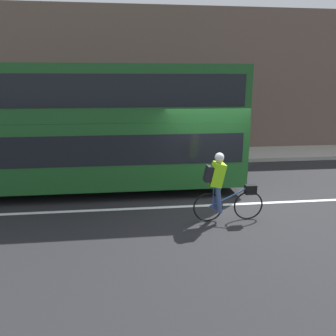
{
  "coord_description": "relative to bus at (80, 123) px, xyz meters",
  "views": [
    {
      "loc": [
        -2.17,
        -8.04,
        3.21
      ],
      "look_at": [
        -1.21,
        0.15,
        1.0
      ],
      "focal_mm": 35.0,
      "sensor_mm": 36.0,
      "label": 1
    }
  ],
  "objects": [
    {
      "name": "building_facade",
      "position": [
        3.6,
        5.22,
        1.11
      ],
      "size": [
        60.0,
        0.3,
        6.26
      ],
      "color": "brown",
      "rests_on": "ground_plane"
    },
    {
      "name": "road_center_line",
      "position": [
        3.6,
        -1.73,
        -2.02
      ],
      "size": [
        50.0,
        0.14,
        0.01
      ],
      "primitive_type": "cube",
      "color": "silver",
      "rests_on": "ground_plane"
    },
    {
      "name": "cyclist_on_bike",
      "position": [
        3.49,
        -2.72,
        -1.13
      ],
      "size": [
        1.68,
        0.32,
        1.65
      ],
      "color": "black",
      "rests_on": "ground_plane"
    },
    {
      "name": "bus",
      "position": [
        0.0,
        0.0,
        0.0
      ],
      "size": [
        9.29,
        2.53,
        3.63
      ],
      "color": "black",
      "rests_on": "ground_plane"
    },
    {
      "name": "street_sign_post",
      "position": [
        5.7,
        3.77,
        -0.54
      ],
      "size": [
        0.36,
        0.09,
        2.36
      ],
      "color": "#59595B",
      "rests_on": "sidewalk_curb"
    },
    {
      "name": "ground_plane",
      "position": [
        3.6,
        -1.64,
        -2.02
      ],
      "size": [
        80.0,
        80.0,
        0.0
      ],
      "primitive_type": "plane",
      "color": "#232326"
    },
    {
      "name": "sidewalk_curb",
      "position": [
        3.6,
        3.9,
        -1.94
      ],
      "size": [
        60.0,
        2.35,
        0.15
      ],
      "color": "#A8A399",
      "rests_on": "ground_plane"
    }
  ]
}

